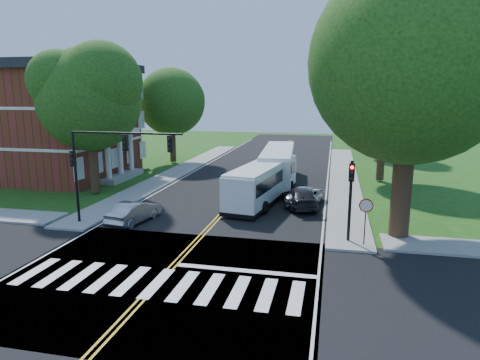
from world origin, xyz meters
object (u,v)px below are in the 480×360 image
(signal_nw, at_px, (109,156))
(dark_sedan, at_px, (300,198))
(bus_lead, at_px, (263,181))
(signal_ne, at_px, (351,190))
(hatchback, at_px, (134,212))
(suv, at_px, (305,195))
(bus_follow, at_px, (278,165))

(signal_nw, relative_size, dark_sedan, 1.49)
(signal_nw, bearing_deg, dark_sedan, 32.45)
(dark_sedan, bearing_deg, bus_lead, -37.77)
(signal_ne, bearing_deg, hatchback, 175.67)
(hatchback, relative_size, dark_sedan, 0.86)
(bus_lead, distance_m, suv, 3.29)
(bus_lead, bearing_deg, suv, -175.71)
(signal_ne, distance_m, dark_sedan, 7.93)
(bus_lead, xyz_separation_m, bus_follow, (0.23, 6.75, 0.15))
(signal_nw, bearing_deg, hatchback, 46.78)
(bus_follow, bearing_deg, signal_nw, 56.94)
(bus_lead, bearing_deg, signal_ne, 135.41)
(bus_follow, relative_size, suv, 2.57)
(bus_lead, height_order, hatchback, bus_lead)
(hatchback, height_order, suv, hatchback)
(bus_follow, xyz_separation_m, hatchback, (-7.30, -13.89, -0.97))
(bus_lead, height_order, bus_follow, bus_follow)
(signal_nw, bearing_deg, bus_lead, 45.43)
(signal_nw, relative_size, bus_follow, 0.58)
(hatchback, bearing_deg, dark_sedan, -139.40)
(signal_nw, height_order, dark_sedan, signal_nw)
(hatchback, xyz_separation_m, suv, (10.25, 6.88, -0.02))
(signal_nw, distance_m, signal_ne, 14.13)
(bus_lead, xyz_separation_m, hatchback, (-7.08, -7.14, -0.82))
(signal_nw, height_order, bus_lead, signal_nw)
(signal_nw, height_order, signal_ne, signal_nw)
(dark_sedan, bearing_deg, suv, -122.02)
(signal_ne, distance_m, bus_follow, 16.03)
(signal_ne, height_order, dark_sedan, signal_ne)
(dark_sedan, bearing_deg, signal_ne, 99.49)
(signal_nw, relative_size, suv, 1.50)
(hatchback, distance_m, suv, 12.35)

